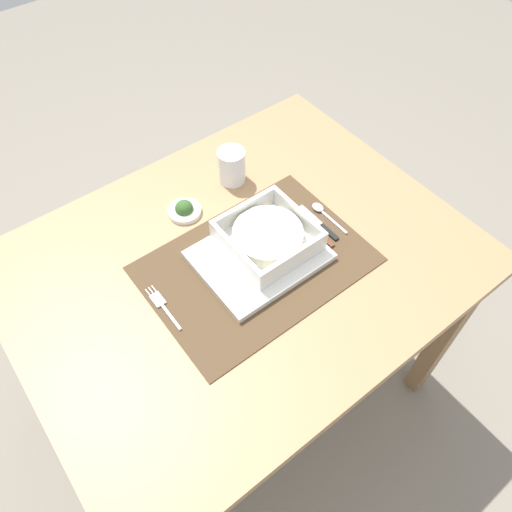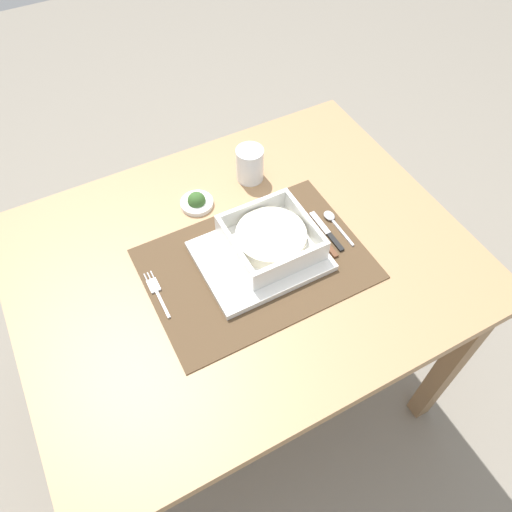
{
  "view_description": "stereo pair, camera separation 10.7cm",
  "coord_description": "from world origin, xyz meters",
  "px_view_note": "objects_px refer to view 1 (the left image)",
  "views": [
    {
      "loc": [
        -0.38,
        -0.55,
        1.6
      ],
      "look_at": [
        0.02,
        -0.03,
        0.74
      ],
      "focal_mm": 34.58,
      "sensor_mm": 36.0,
      "label": 1
    },
    {
      "loc": [
        -0.29,
        -0.6,
        1.6
      ],
      "look_at": [
        0.02,
        -0.03,
        0.74
      ],
      "focal_mm": 34.58,
      "sensor_mm": 36.0,
      "label": 2
    }
  ],
  "objects_px": {
    "dining_table": "(242,282)",
    "condiment_saucer": "(184,210)",
    "porridge_bowl": "(268,237)",
    "butter_knife": "(321,225)",
    "bread_knife": "(316,231)",
    "spoon": "(321,211)",
    "fork": "(161,305)",
    "drinking_glass": "(232,167)"
  },
  "relations": [
    {
      "from": "porridge_bowl",
      "to": "dining_table",
      "type": "bearing_deg",
      "value": 168.99
    },
    {
      "from": "dining_table",
      "to": "bread_knife",
      "type": "relative_size",
      "value": 7.42
    },
    {
      "from": "dining_table",
      "to": "porridge_bowl",
      "type": "bearing_deg",
      "value": -11.01
    },
    {
      "from": "condiment_saucer",
      "to": "drinking_glass",
      "type": "bearing_deg",
      "value": 8.54
    },
    {
      "from": "fork",
      "to": "bread_knife",
      "type": "distance_m",
      "value": 0.39
    },
    {
      "from": "condiment_saucer",
      "to": "spoon",
      "type": "bearing_deg",
      "value": -37.47
    },
    {
      "from": "porridge_bowl",
      "to": "spoon",
      "type": "distance_m",
      "value": 0.17
    },
    {
      "from": "dining_table",
      "to": "condiment_saucer",
      "type": "xyz_separation_m",
      "value": [
        -0.02,
        0.19,
        0.1
      ]
    },
    {
      "from": "dining_table",
      "to": "condiment_saucer",
      "type": "relative_size",
      "value": 12.54
    },
    {
      "from": "dining_table",
      "to": "butter_knife",
      "type": "height_order",
      "value": "butter_knife"
    },
    {
      "from": "butter_knife",
      "to": "condiment_saucer",
      "type": "distance_m",
      "value": 0.33
    },
    {
      "from": "butter_knife",
      "to": "bread_knife",
      "type": "xyz_separation_m",
      "value": [
        -0.02,
        -0.01,
        0.0
      ]
    },
    {
      "from": "porridge_bowl",
      "to": "butter_knife",
      "type": "distance_m",
      "value": 0.15
    },
    {
      "from": "drinking_glass",
      "to": "porridge_bowl",
      "type": "bearing_deg",
      "value": -106.42
    },
    {
      "from": "fork",
      "to": "condiment_saucer",
      "type": "bearing_deg",
      "value": 50.33
    },
    {
      "from": "dining_table",
      "to": "condiment_saucer",
      "type": "distance_m",
      "value": 0.22
    },
    {
      "from": "butter_knife",
      "to": "drinking_glass",
      "type": "xyz_separation_m",
      "value": [
        -0.07,
        0.26,
        0.04
      ]
    },
    {
      "from": "bread_knife",
      "to": "spoon",
      "type": "bearing_deg",
      "value": 38.12
    },
    {
      "from": "dining_table",
      "to": "drinking_glass",
      "type": "height_order",
      "value": "drinking_glass"
    },
    {
      "from": "spoon",
      "to": "condiment_saucer",
      "type": "relative_size",
      "value": 1.45
    },
    {
      "from": "porridge_bowl",
      "to": "fork",
      "type": "height_order",
      "value": "porridge_bowl"
    },
    {
      "from": "bread_knife",
      "to": "fork",
      "type": "bearing_deg",
      "value": 174.96
    },
    {
      "from": "porridge_bowl",
      "to": "butter_knife",
      "type": "height_order",
      "value": "porridge_bowl"
    },
    {
      "from": "fork",
      "to": "drinking_glass",
      "type": "relative_size",
      "value": 1.42
    },
    {
      "from": "fork",
      "to": "butter_knife",
      "type": "relative_size",
      "value": 0.99
    },
    {
      "from": "fork",
      "to": "bread_knife",
      "type": "relative_size",
      "value": 0.94
    },
    {
      "from": "dining_table",
      "to": "bread_knife",
      "type": "distance_m",
      "value": 0.22
    },
    {
      "from": "fork",
      "to": "porridge_bowl",
      "type": "bearing_deg",
      "value": 0.27
    },
    {
      "from": "fork",
      "to": "bread_knife",
      "type": "xyz_separation_m",
      "value": [
        0.39,
        -0.05,
        0.0
      ]
    },
    {
      "from": "dining_table",
      "to": "butter_knife",
      "type": "xyz_separation_m",
      "value": [
        0.21,
        -0.04,
        0.1
      ]
    },
    {
      "from": "fork",
      "to": "spoon",
      "type": "height_order",
      "value": "spoon"
    },
    {
      "from": "spoon",
      "to": "bread_knife",
      "type": "distance_m",
      "value": 0.06
    },
    {
      "from": "porridge_bowl",
      "to": "condiment_saucer",
      "type": "xyz_separation_m",
      "value": [
        -0.09,
        0.21,
        -0.03
      ]
    },
    {
      "from": "fork",
      "to": "butter_knife",
      "type": "height_order",
      "value": "butter_knife"
    },
    {
      "from": "dining_table",
      "to": "fork",
      "type": "bearing_deg",
      "value": 179.46
    },
    {
      "from": "dining_table",
      "to": "porridge_bowl",
      "type": "relative_size",
      "value": 5.43
    },
    {
      "from": "dining_table",
      "to": "spoon",
      "type": "bearing_deg",
      "value": -1.48
    },
    {
      "from": "porridge_bowl",
      "to": "condiment_saucer",
      "type": "distance_m",
      "value": 0.23
    },
    {
      "from": "butter_knife",
      "to": "drinking_glass",
      "type": "relative_size",
      "value": 1.44
    },
    {
      "from": "dining_table",
      "to": "spoon",
      "type": "distance_m",
      "value": 0.26
    },
    {
      "from": "dining_table",
      "to": "butter_knife",
      "type": "relative_size",
      "value": 7.77
    },
    {
      "from": "spoon",
      "to": "bread_knife",
      "type": "height_order",
      "value": "spoon"
    }
  ]
}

